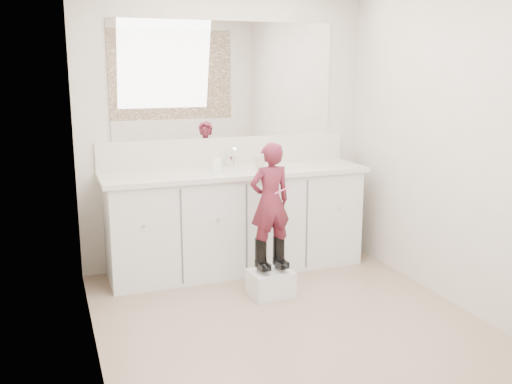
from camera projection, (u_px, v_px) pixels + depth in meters
name	position (u px, v px, depth m)	size (l,w,h in m)	color
floor	(292.00, 325.00, 3.95)	(3.00, 3.00, 0.00)	#8C725B
wall_back	(226.00, 131.00, 5.07)	(2.60, 2.60, 0.00)	beige
wall_front	(446.00, 205.00, 2.32)	(2.60, 2.60, 0.00)	beige
wall_left	(87.00, 166.00, 3.25)	(3.00, 3.00, 0.00)	beige
wall_right	(458.00, 145.00, 4.13)	(3.00, 3.00, 0.00)	beige
vanity_cabinet	(236.00, 222.00, 4.98)	(2.20, 0.55, 0.85)	silver
countertop	(236.00, 173.00, 4.87)	(2.28, 0.58, 0.04)	beige
backsplash	(227.00, 151.00, 5.09)	(2.28, 0.03, 0.25)	beige
mirror	(226.00, 80.00, 4.96)	(2.00, 0.02, 1.00)	white
dot_panel	(452.00, 93.00, 2.23)	(2.00, 0.01, 1.20)	#472819
faucet	(230.00, 162.00, 5.01)	(0.08, 0.08, 0.10)	silver
cup	(260.00, 162.00, 4.96)	(0.11, 0.11, 0.10)	beige
soap_bottle	(217.00, 162.00, 4.76)	(0.08, 0.08, 0.17)	white
step_stool	(271.00, 283.00, 4.44)	(0.32, 0.27, 0.20)	silver
boot_left	(261.00, 255.00, 4.39)	(0.10, 0.18, 0.27)	black
boot_right	(279.00, 253.00, 4.44)	(0.10, 0.18, 0.27)	black
toddler	(270.00, 201.00, 4.32)	(0.33, 0.22, 0.90)	#952D47
toothbrush	(283.00, 190.00, 4.25)	(0.01, 0.01, 0.14)	#E05798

